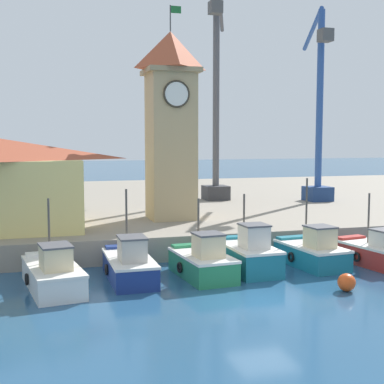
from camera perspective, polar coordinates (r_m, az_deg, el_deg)
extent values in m
plane|color=navy|center=(21.96, 7.67, -11.56)|extent=(300.00, 300.00, 0.00)
cube|color=gray|center=(48.16, -5.85, -1.35)|extent=(120.00, 40.00, 1.34)
cube|color=silver|center=(24.20, -14.64, -8.88)|extent=(2.65, 5.17, 0.97)
cube|color=silver|center=(26.20, -15.51, -6.44)|extent=(1.73, 0.83, 0.24)
cube|color=silver|center=(24.08, -14.67, -7.65)|extent=(2.72, 5.24, 0.12)
cube|color=beige|center=(23.13, -14.33, -6.81)|extent=(1.38, 1.63, 0.96)
cube|color=#4C4C51|center=(23.02, -14.36, -5.54)|extent=(1.47, 1.73, 0.08)
cylinder|color=#4C4742|center=(24.39, -15.00, -3.96)|extent=(0.10, 0.10, 2.83)
torus|color=black|center=(24.29, -17.23, -8.90)|extent=(0.19, 0.53, 0.52)
cube|color=navy|center=(25.14, -6.72, -8.19)|extent=(1.91, 4.76, 0.97)
cube|color=navy|center=(27.06, -7.50, -5.91)|extent=(1.61, 0.61, 0.24)
cube|color=silver|center=(25.02, -6.73, -7.00)|extent=(1.97, 4.82, 0.12)
cube|color=#B2ADA3|center=(24.10, -6.41, -6.10)|extent=(1.14, 1.43, 1.02)
cube|color=#4C4C51|center=(24.00, -6.42, -4.82)|extent=(1.22, 1.51, 0.08)
cylinder|color=#4C4742|center=(25.30, -7.00, -3.17)|extent=(0.10, 0.10, 3.09)
torus|color=black|center=(25.22, -9.12, -8.18)|extent=(0.12, 0.52, 0.52)
cube|color=#237A4C|center=(25.42, 1.12, -7.95)|extent=(2.34, 4.26, 1.01)
cube|color=#237A4C|center=(26.92, -0.34, -5.82)|extent=(1.74, 0.74, 0.24)
cube|color=silver|center=(25.29, 1.12, -6.73)|extent=(2.40, 4.33, 0.12)
cube|color=beige|center=(24.53, 1.76, -5.76)|extent=(1.30, 1.33, 1.02)
cube|color=#4C4C51|center=(24.42, 1.77, -4.49)|extent=(1.38, 1.42, 0.08)
cylinder|color=#4C4742|center=(25.51, 0.69, -3.55)|extent=(0.10, 0.10, 2.57)
torus|color=black|center=(25.23, -1.35, -8.06)|extent=(0.16, 0.53, 0.52)
cube|color=#196B7F|center=(26.69, 5.97, -7.13)|extent=(2.07, 4.22, 1.19)
cube|color=#196B7F|center=(28.21, 4.49, -4.95)|extent=(1.69, 0.64, 0.24)
cube|color=silver|center=(26.56, 5.98, -5.77)|extent=(2.13, 4.28, 0.12)
cube|color=beige|center=(25.79, 6.64, -4.77)|extent=(1.21, 1.28, 1.07)
cube|color=#4C4C51|center=(25.69, 6.66, -3.51)|extent=(1.29, 1.36, 0.08)
cylinder|color=#4C4742|center=(26.81, 5.56, -2.85)|extent=(0.10, 0.10, 2.48)
torus|color=black|center=(26.48, 3.65, -7.21)|extent=(0.13, 0.52, 0.52)
cube|color=#196B7F|center=(28.31, 12.60, -6.71)|extent=(2.39, 4.33, 0.99)
cube|color=#196B7F|center=(29.70, 10.64, -4.89)|extent=(1.76, 0.76, 0.24)
cube|color=silver|center=(28.21, 12.62, -5.63)|extent=(2.46, 4.40, 0.12)
cube|color=beige|center=(27.51, 13.50, -4.74)|extent=(1.32, 1.36, 1.01)
cube|color=#4C4C51|center=(27.42, 13.52, -3.62)|extent=(1.41, 1.44, 0.08)
cylinder|color=#4C4742|center=(28.35, 12.11, -1.96)|extent=(0.10, 0.10, 3.39)
torus|color=black|center=(27.90, 10.49, -6.85)|extent=(0.17, 0.53, 0.52)
cube|color=#AD2823|center=(29.39, 18.91, -6.44)|extent=(2.58, 4.42, 0.97)
cube|color=#AD2823|center=(30.58, 16.54, -4.76)|extent=(1.72, 0.86, 0.24)
cube|color=silver|center=(29.29, 18.94, -5.42)|extent=(2.65, 4.48, 0.12)
cylinder|color=#4C4742|center=(29.43, 18.32, -2.65)|extent=(0.10, 0.10, 2.62)
torus|color=black|center=(28.83, 17.12, -6.62)|extent=(0.20, 0.53, 0.52)
cube|color=tan|center=(34.53, -2.27, 4.80)|extent=(2.84, 2.84, 9.29)
cube|color=#9C865F|center=(34.80, -2.30, 12.72)|extent=(3.34, 3.34, 0.30)
pyramid|color=#B25133|center=(34.99, -2.31, 14.88)|extent=(3.34, 3.34, 2.36)
cylinder|color=white|center=(33.21, -1.67, 10.41)|extent=(1.56, 0.12, 1.56)
torus|color=#332D23|center=(33.17, -1.65, 10.41)|extent=(1.68, 0.12, 1.68)
cylinder|color=#3F3F3F|center=(35.36, -2.33, 18.04)|extent=(0.08, 0.08, 1.60)
cube|color=#1E662D|center=(35.57, -1.75, 18.88)|extent=(0.70, 0.04, 0.44)
cube|color=#353539|center=(45.87, 2.54, -0.07)|extent=(2.00, 2.00, 1.20)
cylinder|color=#4C4C51|center=(45.89, 2.59, 11.50)|extent=(0.56, 0.56, 17.31)
cube|color=#4C4C4C|center=(45.63, 2.52, 19.05)|extent=(1.00, 1.00, 1.00)
cube|color=navy|center=(46.20, 13.25, -0.18)|extent=(2.00, 2.00, 1.20)
cylinder|color=#284C93|center=(46.11, 13.47, 9.59)|extent=(0.56, 0.56, 14.52)
cylinder|color=#284C93|center=(49.81, 12.74, 16.53)|extent=(1.93, 5.99, 2.64)
cube|color=#4C4C4C|center=(45.48, 14.05, 15.91)|extent=(1.00, 1.00, 1.00)
sphere|color=#E54C19|center=(24.07, 16.16, -9.25)|extent=(0.77, 0.77, 0.77)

